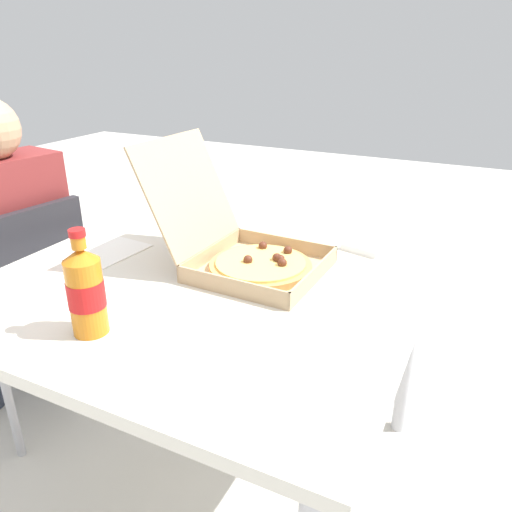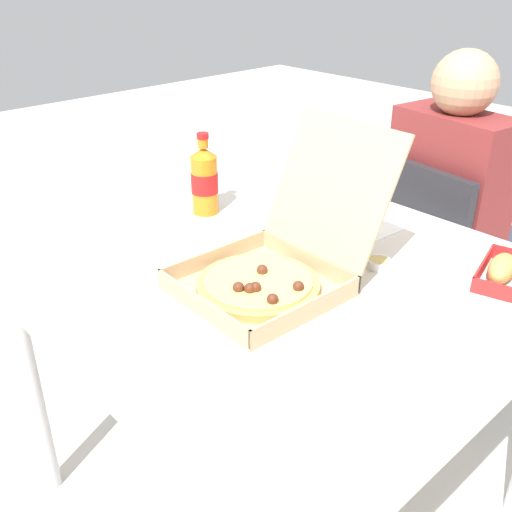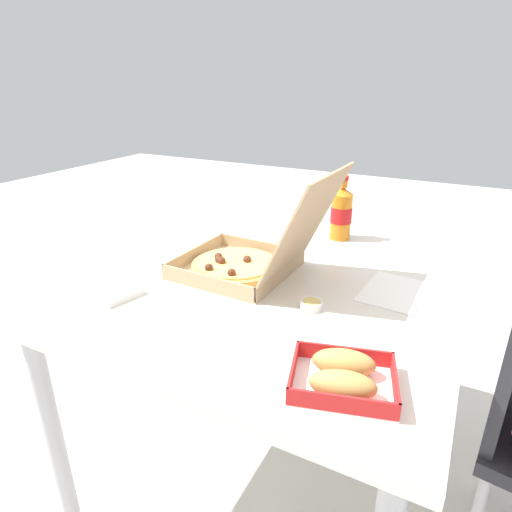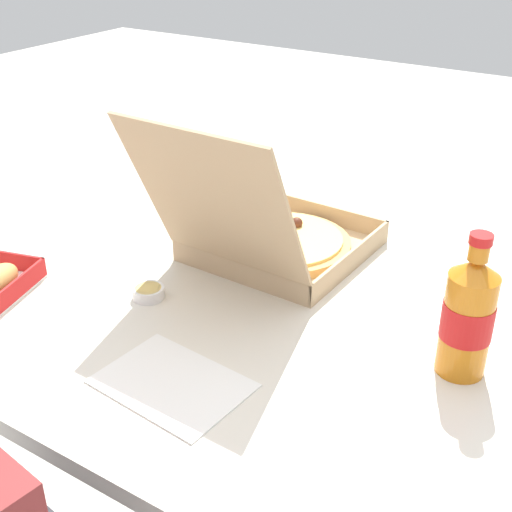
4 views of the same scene
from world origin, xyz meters
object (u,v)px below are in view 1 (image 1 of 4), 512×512
Objects in this scene: diner_person at (2,242)px; dipping_sauce_cup at (193,237)px; chair at (24,302)px; bread_side_box at (194,203)px; paper_menu at (108,252)px; cola_bottle at (86,291)px; pizza_box_open at (248,253)px; napkin_pile at (367,245)px.

diner_person is 0.67m from dipping_sauce_cup.
chair is 0.72× the size of diner_person.
bread_side_box reaches higher than paper_menu.
chair is 3.95× the size of paper_menu.
bread_side_box is at bearing 3.71° from paper_menu.
paper_menu is (-0.01, -0.42, 0.27)m from chair.
dipping_sauce_cup is at bearing 9.90° from cola_bottle.
paper_menu is (-0.02, -0.48, 0.06)m from diner_person.
dipping_sauce_cup is (0.11, 0.24, -0.04)m from pizza_box_open.
diner_person is 0.65m from bread_side_box.
chair reaches higher than dipping_sauce_cup.
chair is at bearing 94.61° from pizza_box_open.
diner_person is at bearing 81.95° from chair.
pizza_box_open is 2.00× the size of bread_side_box.
napkin_pile is at bearing -41.57° from pizza_box_open.
chair is 0.50m from paper_menu.
paper_menu is at bearing 178.82° from bread_side_box.
pizza_box_open reaches higher than paper_menu.
paper_menu is at bearing -91.64° from chair.
diner_person is 1.18m from napkin_pile.
bread_side_box is (0.36, 0.39, -0.02)m from pizza_box_open.
pizza_box_open reaches higher than dipping_sauce_cup.
bread_side_box is 1.06× the size of paper_menu.
chair is 0.67m from bread_side_box.
napkin_pile is at bearing -73.47° from diner_person.
dipping_sauce_cup reaches higher than paper_menu.
bread_side_box is 0.64m from napkin_pile.
chair reaches higher than paper_menu.
bread_side_box is 0.30m from dipping_sauce_cup.
dipping_sauce_cup is (-0.25, -0.16, -0.01)m from bread_side_box.
napkin_pile is (0.35, -0.65, 0.01)m from paper_menu.
dipping_sauce_cup is (0.16, -0.64, 0.07)m from diner_person.
dipping_sauce_cup is (0.52, 0.09, -0.08)m from cola_bottle.
cola_bottle is 4.00× the size of dipping_sauce_cup.
pizza_box_open is at bearing -86.22° from diner_person.
pizza_box_open is 0.41m from paper_menu.
chair is 0.84m from cola_bottle.
diner_person is at bearing 106.53° from napkin_pile.
paper_menu is 3.75× the size of dipping_sauce_cup.
dipping_sauce_cup is (-0.17, 0.48, 0.00)m from napkin_pile.
chair is at bearing 107.76° from napkin_pile.
cola_bottle is 0.43m from paper_menu.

